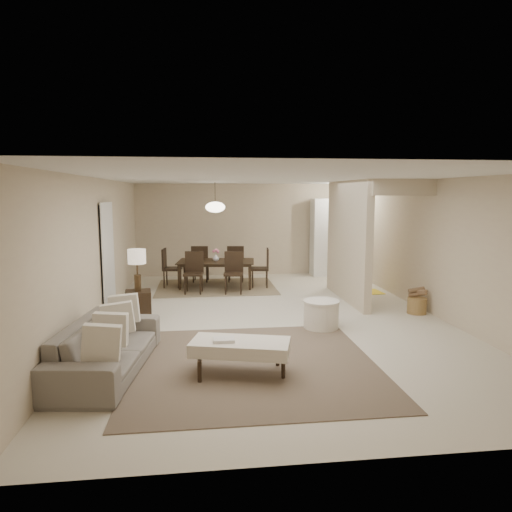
{
  "coord_description": "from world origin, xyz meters",
  "views": [
    {
      "loc": [
        -1.25,
        -7.95,
        2.23
      ],
      "look_at": [
        -0.21,
        0.63,
        1.05
      ],
      "focal_mm": 32.0,
      "sensor_mm": 36.0,
      "label": 1
    }
  ],
  "objects": [
    {
      "name": "floor",
      "position": [
        0.0,
        0.0,
        0.0
      ],
      "size": [
        9.0,
        9.0,
        0.0
      ],
      "primitive_type": "plane",
      "color": "beige",
      "rests_on": "ground"
    },
    {
      "name": "ceiling",
      "position": [
        0.0,
        0.0,
        2.5
      ],
      "size": [
        9.0,
        9.0,
        0.0
      ],
      "primitive_type": "plane",
      "rotation": [
        3.14,
        0.0,
        0.0
      ],
      "color": "white",
      "rests_on": "back_wall"
    },
    {
      "name": "back_wall",
      "position": [
        0.0,
        4.5,
        1.25
      ],
      "size": [
        6.0,
        0.0,
        6.0
      ],
      "primitive_type": "plane",
      "rotation": [
        1.57,
        0.0,
        0.0
      ],
      "color": "#C7B296",
      "rests_on": "floor"
    },
    {
      "name": "left_wall",
      "position": [
        -3.0,
        0.0,
        1.25
      ],
      "size": [
        0.0,
        9.0,
        9.0
      ],
      "primitive_type": "plane",
      "rotation": [
        1.57,
        0.0,
        1.57
      ],
      "color": "#C7B296",
      "rests_on": "floor"
    },
    {
      "name": "right_wall",
      "position": [
        3.0,
        0.0,
        1.25
      ],
      "size": [
        0.0,
        9.0,
        9.0
      ],
      "primitive_type": "plane",
      "rotation": [
        1.57,
        0.0,
        -1.57
      ],
      "color": "#C7B296",
      "rests_on": "floor"
    },
    {
      "name": "partition",
      "position": [
        1.8,
        1.25,
        1.25
      ],
      "size": [
        0.15,
        2.5,
        2.5
      ],
      "primitive_type": "cube",
      "color": "#C7B296",
      "rests_on": "floor"
    },
    {
      "name": "doorway",
      "position": [
        -2.97,
        0.6,
        1.02
      ],
      "size": [
        0.04,
        0.9,
        2.04
      ],
      "primitive_type": "cube",
      "color": "black",
      "rests_on": "floor"
    },
    {
      "name": "pantry_cabinet",
      "position": [
        2.35,
        4.15,
        1.05
      ],
      "size": [
        1.2,
        0.55,
        2.1
      ],
      "primitive_type": "cube",
      "color": "white",
      "rests_on": "floor"
    },
    {
      "name": "flush_light",
      "position": [
        2.3,
        3.2,
        2.46
      ],
      "size": [
        0.44,
        0.44,
        0.05
      ],
      "primitive_type": "cylinder",
      "color": "white",
      "rests_on": "ceiling"
    },
    {
      "name": "living_rug",
      "position": [
        -0.59,
        -2.24,
        0.01
      ],
      "size": [
        3.2,
        3.2,
        0.01
      ],
      "primitive_type": "cube",
      "color": "brown",
      "rests_on": "floor"
    },
    {
      "name": "sofa",
      "position": [
        -2.45,
        -2.24,
        0.32
      ],
      "size": [
        2.3,
        1.13,
        0.64
      ],
      "primitive_type": "imported",
      "rotation": [
        0.0,
        0.0,
        1.45
      ],
      "color": "slate",
      "rests_on": "floor"
    },
    {
      "name": "ottoman_bench",
      "position": [
        -0.79,
        -2.54,
        0.35
      ],
      "size": [
        1.31,
        0.85,
        0.43
      ],
      "rotation": [
        0.0,
        0.0,
        -0.26
      ],
      "color": "beige",
      "rests_on": "living_rug"
    },
    {
      "name": "side_table",
      "position": [
        -2.4,
        0.3,
        0.25
      ],
      "size": [
        0.5,
        0.5,
        0.49
      ],
      "primitive_type": "cube",
      "rotation": [
        0.0,
        0.0,
        0.13
      ],
      "color": "black",
      "rests_on": "floor"
    },
    {
      "name": "table_lamp",
      "position": [
        -2.4,
        0.3,
        1.05
      ],
      "size": [
        0.32,
        0.32,
        0.76
      ],
      "color": "#402F1B",
      "rests_on": "side_table"
    },
    {
      "name": "round_pouf",
      "position": [
        0.72,
        -0.74,
        0.23
      ],
      "size": [
        0.6,
        0.6,
        0.47
      ],
      "primitive_type": "cylinder",
      "color": "beige",
      "rests_on": "floor"
    },
    {
      "name": "wicker_basket",
      "position": [
        2.75,
        -0.03,
        0.15
      ],
      "size": [
        0.38,
        0.38,
        0.3
      ],
      "primitive_type": "cylinder",
      "rotation": [
        0.0,
        0.0,
        -0.07
      ],
      "color": "brown",
      "rests_on": "floor"
    },
    {
      "name": "dining_rug",
      "position": [
        -0.91,
        2.85,
        0.01
      ],
      "size": [
        2.8,
        2.1,
        0.01
      ],
      "primitive_type": "cube",
      "color": "#736247",
      "rests_on": "floor"
    },
    {
      "name": "dining_table",
      "position": [
        -0.91,
        2.85,
        0.32
      ],
      "size": [
        1.91,
        1.21,
        0.64
      ],
      "primitive_type": "imported",
      "rotation": [
        0.0,
        0.0,
        -0.11
      ],
      "color": "black",
      "rests_on": "dining_rug"
    },
    {
      "name": "dining_chairs",
      "position": [
        -0.91,
        2.85,
        0.47
      ],
      "size": [
        2.54,
        1.95,
        0.94
      ],
      "color": "black",
      "rests_on": "dining_rug"
    },
    {
      "name": "vase",
      "position": [
        -0.91,
        2.85,
        0.72
      ],
      "size": [
        0.19,
        0.19,
        0.16
      ],
      "primitive_type": "imported",
      "rotation": [
        0.0,
        0.0,
        -0.24
      ],
      "color": "white",
      "rests_on": "dining_table"
    },
    {
      "name": "yellow_mat",
      "position": [
        2.36,
        1.87,
        0.01
      ],
      "size": [
        0.96,
        0.62,
        0.01
      ],
      "primitive_type": "cube",
      "rotation": [
        0.0,
        0.0,
        0.06
      ],
      "color": "yellow",
      "rests_on": "floor"
    },
    {
      "name": "pendant_light",
      "position": [
        -0.91,
        2.85,
        1.92
      ],
      "size": [
        0.46,
        0.46,
        0.71
      ],
      "color": "#402F1B",
      "rests_on": "ceiling"
    }
  ]
}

